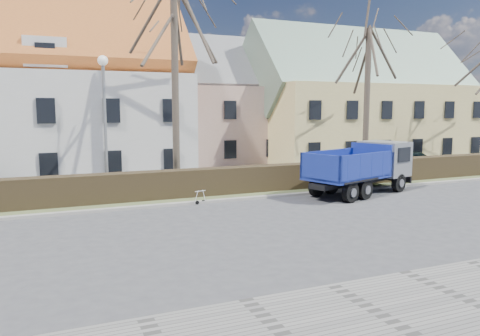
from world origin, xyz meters
name	(u,v)px	position (x,y,z in m)	size (l,w,h in m)	color
ground	(290,222)	(0.00, 0.00, 0.00)	(120.00, 120.00, 0.00)	#3F3F41
curb_far	(241,199)	(0.00, 4.60, 0.06)	(80.00, 0.30, 0.12)	gray
grass_strip	(229,193)	(0.00, 6.20, 0.05)	(80.00, 3.00, 0.10)	#4C5932
hedge	(230,182)	(0.00, 6.00, 0.65)	(60.00, 0.90, 1.30)	black
building_pink	(211,111)	(4.00, 20.00, 4.00)	(10.80, 8.80, 8.00)	tan
building_yellow	(360,108)	(16.00, 17.00, 4.25)	(18.80, 10.80, 8.50)	#DFCA7A
tree_1	(175,67)	(-2.00, 8.50, 6.33)	(9.20, 9.20, 12.65)	#453A30
tree_2	(367,87)	(10.00, 8.50, 5.50)	(8.00, 8.00, 11.00)	#453A30
dump_truck	(357,168)	(5.78, 3.67, 1.30)	(6.50, 2.42, 2.60)	navy
streetlight	(105,128)	(-5.71, 7.00, 3.33)	(0.52, 0.52, 6.65)	gray
cart_frame	(196,197)	(-2.25, 4.42, 0.34)	(0.75, 0.43, 0.68)	silver
parked_car_b	(415,159)	(16.40, 11.02, 0.58)	(1.62, 3.98, 1.16)	black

